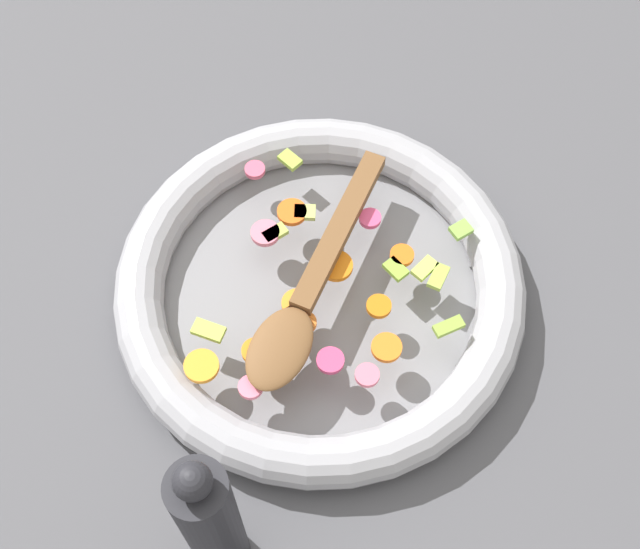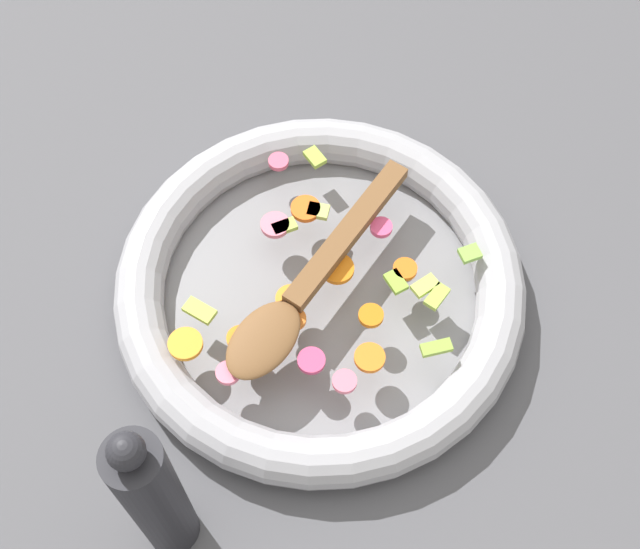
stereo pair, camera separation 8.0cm
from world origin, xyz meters
The scene contains 5 objects.
ground_plane centered at (0.00, 0.00, 0.00)m, with size 4.00×4.00×0.00m, color #4C4C51.
skillet centered at (0.00, 0.00, 0.02)m, with size 0.42×0.42×0.05m.
chopped_vegetables centered at (-0.02, 0.00, 0.05)m, with size 0.28×0.26×0.01m.
wooden_spoon centered at (-0.03, 0.00, 0.06)m, with size 0.29×0.08×0.01m.
pepper_mill centered at (-0.27, 0.02, 0.11)m, with size 0.05×0.05×0.24m.
Camera 2 is at (-0.38, -0.18, 0.82)m, focal length 50.00 mm.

